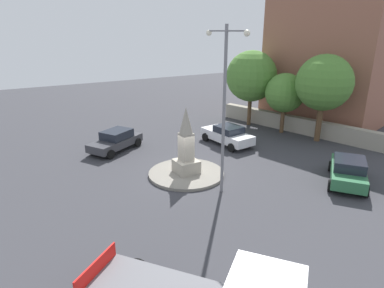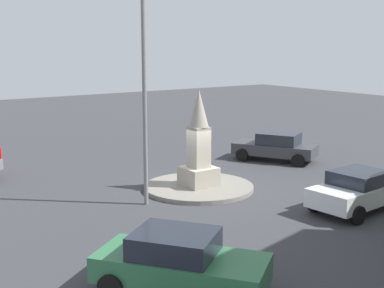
# 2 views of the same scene
# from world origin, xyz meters

# --- Properties ---
(ground_plane) EXTENTS (80.00, 80.00, 0.00)m
(ground_plane) POSITION_xyz_m (0.00, 0.00, 0.00)
(ground_plane) COLOR #38383D
(traffic_island) EXTENTS (4.52, 4.52, 0.17)m
(traffic_island) POSITION_xyz_m (0.00, 0.00, 0.09)
(traffic_island) COLOR gray
(traffic_island) RESTS_ON ground
(monument) EXTENTS (1.29, 1.29, 3.96)m
(monument) POSITION_xyz_m (0.00, 0.00, 1.77)
(monument) COLOR #9E9687
(monument) RESTS_ON traffic_island
(streetlamp) EXTENTS (3.15, 0.28, 8.50)m
(streetlamp) POSITION_xyz_m (-2.81, -0.55, 5.11)
(streetlamp) COLOR slate
(streetlamp) RESTS_ON ground
(car_green_parked_right) EXTENTS (3.86, 4.37, 1.52)m
(car_green_parked_right) POSITION_xyz_m (-5.71, -7.19, 0.78)
(car_green_parked_right) COLOR #2D6B42
(car_green_parked_right) RESTS_ON ground
(car_dark_grey_approaching) EXTENTS (3.49, 4.44, 1.46)m
(car_dark_grey_approaching) POSITION_xyz_m (6.37, 2.13, 0.75)
(car_dark_grey_approaching) COLOR #38383D
(car_dark_grey_approaching) RESTS_ON ground
(car_white_parked_left) EXTENTS (4.42, 2.26, 1.46)m
(car_white_parked_left) POSITION_xyz_m (3.25, -5.52, 0.75)
(car_white_parked_left) COLOR silver
(car_white_parked_left) RESTS_ON ground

